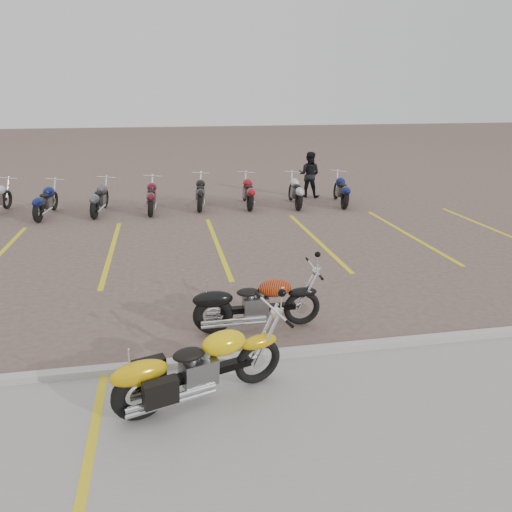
% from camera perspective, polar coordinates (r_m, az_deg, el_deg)
% --- Properties ---
extents(ground, '(100.00, 100.00, 0.00)m').
position_cam_1_polar(ground, '(9.45, -1.69, -5.73)').
color(ground, '#735D52').
rests_on(ground, ground).
extents(concrete_apron, '(60.00, 5.00, 0.01)m').
position_cam_1_polar(concrete_apron, '(5.73, 6.11, -24.04)').
color(concrete_apron, '#9E9B93').
rests_on(concrete_apron, ground).
extents(curb, '(60.00, 0.18, 0.12)m').
position_cam_1_polar(curb, '(7.66, 0.71, -11.33)').
color(curb, '#ADAAA3').
rests_on(curb, ground).
extents(parking_stripes, '(38.00, 5.50, 0.01)m').
position_cam_1_polar(parking_stripes, '(13.17, -4.44, 1.30)').
color(parking_stripes, gold).
rests_on(parking_stripes, ground).
extents(apron_stripe, '(0.12, 5.00, 0.00)m').
position_cam_1_polar(apron_stripe, '(5.65, -19.56, -25.81)').
color(apron_stripe, gold).
rests_on(apron_stripe, concrete_apron).
extents(yellow_cruiser, '(2.26, 0.85, 0.96)m').
position_cam_1_polar(yellow_cruiser, '(6.58, -6.83, -12.70)').
color(yellow_cruiser, black).
rests_on(yellow_cruiser, ground).
extents(flame_cruiser, '(2.18, 0.32, 0.90)m').
position_cam_1_polar(flame_cruiser, '(8.38, -0.17, -5.66)').
color(flame_cruiser, black).
rests_on(flame_cruiser, ground).
extents(person_b, '(1.04, 0.97, 1.70)m').
position_cam_1_polar(person_b, '(19.15, 6.10, 9.24)').
color(person_b, black).
rests_on(person_b, ground).
extents(bg_bike_row, '(15.65, 2.05, 1.10)m').
position_cam_1_polar(bg_bike_row, '(17.25, -14.77, 6.72)').
color(bg_bike_row, black).
rests_on(bg_bike_row, ground).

